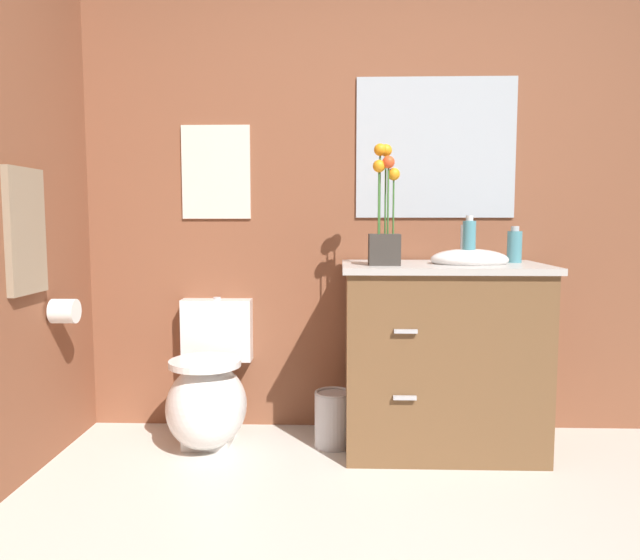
{
  "coord_description": "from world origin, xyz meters",
  "views": [
    {
      "loc": [
        -0.21,
        -1.36,
        1.09
      ],
      "look_at": [
        -0.31,
        1.42,
        0.81
      ],
      "focal_mm": 34.1,
      "sensor_mm": 36.0,
      "label": 1
    }
  ],
  "objects_px": {
    "wall_poster": "(216,172)",
    "hanging_towel": "(26,231)",
    "vanity_cabinet": "(442,355)",
    "wall_mirror": "(436,148)",
    "toilet_paper_roll": "(64,311)",
    "soap_bottle": "(514,246)",
    "flower_vase": "(384,227)",
    "trash_bin": "(333,418)",
    "lotion_bottle": "(469,242)",
    "toilet": "(209,394)"
  },
  "relations": [
    {
      "from": "trash_bin",
      "to": "lotion_bottle",
      "type": "bearing_deg",
      "value": -2.25
    },
    {
      "from": "vanity_cabinet",
      "to": "toilet_paper_roll",
      "type": "xyz_separation_m",
      "value": [
        -1.72,
        -0.17,
        0.23
      ]
    },
    {
      "from": "trash_bin",
      "to": "wall_poster",
      "type": "bearing_deg",
      "value": 154.55
    },
    {
      "from": "trash_bin",
      "to": "wall_mirror",
      "type": "xyz_separation_m",
      "value": [
        0.51,
        0.29,
        1.31
      ]
    },
    {
      "from": "wall_poster",
      "to": "lotion_bottle",
      "type": "bearing_deg",
      "value": -14.29
    },
    {
      "from": "soap_bottle",
      "to": "toilet_paper_roll",
      "type": "height_order",
      "value": "soap_bottle"
    },
    {
      "from": "hanging_towel",
      "to": "toilet_paper_roll",
      "type": "height_order",
      "value": "hanging_towel"
    },
    {
      "from": "flower_vase",
      "to": "wall_mirror",
      "type": "relative_size",
      "value": 0.68
    },
    {
      "from": "soap_bottle",
      "to": "wall_poster",
      "type": "xyz_separation_m",
      "value": [
        -1.47,
        0.2,
        0.37
      ]
    },
    {
      "from": "trash_bin",
      "to": "toilet_paper_roll",
      "type": "bearing_deg",
      "value": -171.76
    },
    {
      "from": "toilet",
      "to": "soap_bottle",
      "type": "bearing_deg",
      "value": 2.69
    },
    {
      "from": "trash_bin",
      "to": "wall_mirror",
      "type": "relative_size",
      "value": 0.34
    },
    {
      "from": "soap_bottle",
      "to": "wall_poster",
      "type": "bearing_deg",
      "value": 172.31
    },
    {
      "from": "flower_vase",
      "to": "wall_mirror",
      "type": "height_order",
      "value": "wall_mirror"
    },
    {
      "from": "vanity_cabinet",
      "to": "hanging_towel",
      "type": "bearing_deg",
      "value": -168.27
    },
    {
      "from": "lotion_bottle",
      "to": "vanity_cabinet",
      "type": "bearing_deg",
      "value": 170.04
    },
    {
      "from": "hanging_towel",
      "to": "trash_bin",
      "type": "bearing_deg",
      "value": 16.49
    },
    {
      "from": "wall_poster",
      "to": "flower_vase",
      "type": "bearing_deg",
      "value": -23.81
    },
    {
      "from": "toilet",
      "to": "flower_vase",
      "type": "height_order",
      "value": "flower_vase"
    },
    {
      "from": "vanity_cabinet",
      "to": "trash_bin",
      "type": "xyz_separation_m",
      "value": [
        -0.51,
        0.01,
        -0.32
      ]
    },
    {
      "from": "flower_vase",
      "to": "hanging_towel",
      "type": "height_order",
      "value": "flower_vase"
    },
    {
      "from": "hanging_towel",
      "to": "wall_mirror",
      "type": "bearing_deg",
      "value": 20.48
    },
    {
      "from": "toilet",
      "to": "wall_poster",
      "type": "height_order",
      "value": "wall_poster"
    },
    {
      "from": "vanity_cabinet",
      "to": "soap_bottle",
      "type": "height_order",
      "value": "vanity_cabinet"
    },
    {
      "from": "trash_bin",
      "to": "toilet_paper_roll",
      "type": "height_order",
      "value": "toilet_paper_roll"
    },
    {
      "from": "flower_vase",
      "to": "wall_poster",
      "type": "distance_m",
      "value": 0.96
    },
    {
      "from": "flower_vase",
      "to": "toilet_paper_roll",
      "type": "xyz_separation_m",
      "value": [
        -1.44,
        -0.09,
        -0.38
      ]
    },
    {
      "from": "wall_poster",
      "to": "hanging_towel",
      "type": "relative_size",
      "value": 0.91
    },
    {
      "from": "vanity_cabinet",
      "to": "wall_mirror",
      "type": "distance_m",
      "value": 1.04
    },
    {
      "from": "flower_vase",
      "to": "hanging_towel",
      "type": "xyz_separation_m",
      "value": [
        -1.5,
        -0.29,
        -0.01
      ]
    },
    {
      "from": "soap_bottle",
      "to": "wall_mirror",
      "type": "distance_m",
      "value": 0.63
    },
    {
      "from": "vanity_cabinet",
      "to": "toilet",
      "type": "bearing_deg",
      "value": 178.65
    },
    {
      "from": "hanging_towel",
      "to": "lotion_bottle",
      "type": "bearing_deg",
      "value": 10.5
    },
    {
      "from": "toilet",
      "to": "vanity_cabinet",
      "type": "xyz_separation_m",
      "value": [
        1.12,
        -0.03,
        0.21
      ]
    },
    {
      "from": "flower_vase",
      "to": "wall_poster",
      "type": "bearing_deg",
      "value": 156.19
    },
    {
      "from": "toilet",
      "to": "vanity_cabinet",
      "type": "bearing_deg",
      "value": -1.35
    },
    {
      "from": "vanity_cabinet",
      "to": "flower_vase",
      "type": "xyz_separation_m",
      "value": [
        -0.28,
        -0.08,
        0.6
      ]
    },
    {
      "from": "lotion_bottle",
      "to": "wall_mirror",
      "type": "relative_size",
      "value": 0.28
    },
    {
      "from": "lotion_bottle",
      "to": "wall_poster",
      "type": "relative_size",
      "value": 0.47
    },
    {
      "from": "flower_vase",
      "to": "trash_bin",
      "type": "relative_size",
      "value": 2.0
    },
    {
      "from": "vanity_cabinet",
      "to": "soap_bottle",
      "type": "xyz_separation_m",
      "value": [
        0.35,
        0.1,
        0.51
      ]
    },
    {
      "from": "lotion_bottle",
      "to": "hanging_towel",
      "type": "xyz_separation_m",
      "value": [
        -1.89,
        -0.35,
        0.05
      ]
    },
    {
      "from": "flower_vase",
      "to": "toilet_paper_roll",
      "type": "height_order",
      "value": "flower_vase"
    },
    {
      "from": "lotion_bottle",
      "to": "flower_vase",
      "type": "bearing_deg",
      "value": -171.88
    },
    {
      "from": "wall_poster",
      "to": "toilet_paper_roll",
      "type": "xyz_separation_m",
      "value": [
        -0.6,
        -0.46,
        -0.65
      ]
    },
    {
      "from": "toilet_paper_roll",
      "to": "toilet",
      "type": "bearing_deg",
      "value": 18.03
    },
    {
      "from": "toilet",
      "to": "toilet_paper_roll",
      "type": "relative_size",
      "value": 6.27
    },
    {
      "from": "soap_bottle",
      "to": "lotion_bottle",
      "type": "relative_size",
      "value": 0.78
    },
    {
      "from": "toilet",
      "to": "trash_bin",
      "type": "xyz_separation_m",
      "value": [
        0.61,
        -0.02,
        -0.11
      ]
    },
    {
      "from": "hanging_towel",
      "to": "vanity_cabinet",
      "type": "bearing_deg",
      "value": 11.73
    }
  ]
}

